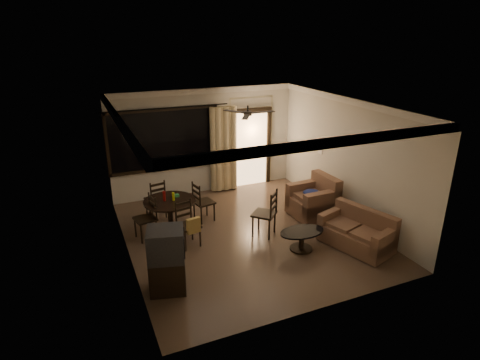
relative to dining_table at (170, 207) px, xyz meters
name	(u,v)px	position (x,y,z in m)	size (l,w,h in m)	color
ground	(247,234)	(1.47, -0.85, -0.56)	(5.50, 5.50, 0.00)	#7F6651
room_shell	(240,132)	(2.06, 0.92, 1.27)	(5.50, 6.70, 5.50)	beige
dining_table	(170,207)	(0.00, 0.00, 0.00)	(1.13, 1.13, 0.93)	black
dining_chair_west	(146,226)	(-0.57, -0.17, -0.28)	(0.49, 0.49, 0.95)	black
dining_chair_east	(204,209)	(0.82, 0.16, -0.28)	(0.49, 0.49, 0.95)	black
dining_chair_south	(189,232)	(0.17, -0.84, -0.25)	(0.49, 0.54, 0.95)	black
dining_chair_north	(156,206)	(-0.16, 0.77, -0.28)	(0.49, 0.49, 0.95)	black
tv_cabinet	(167,260)	(-0.58, -2.14, 0.02)	(0.71, 0.68, 1.14)	black
sofa	(358,233)	(3.33, -2.22, -0.25)	(1.15, 1.59, 0.77)	#482421
armchair	(315,200)	(3.32, -0.64, -0.17)	(0.98, 0.98, 0.95)	#482421
coffee_table	(302,237)	(2.21, -1.88, -0.28)	(0.94, 0.56, 0.41)	black
side_chair	(265,222)	(1.80, -1.03, -0.25)	(0.65, 0.65, 1.04)	black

